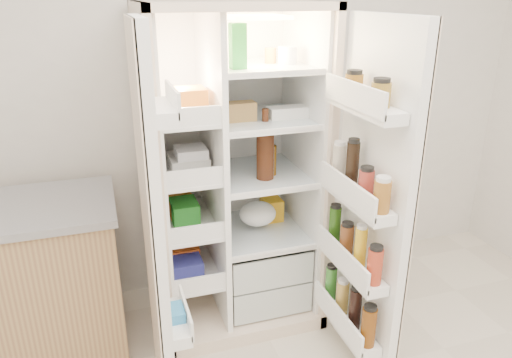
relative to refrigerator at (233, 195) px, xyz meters
name	(u,v)px	position (x,y,z in m)	size (l,w,h in m)	color
wall_back	(231,79)	(0.09, 0.35, 0.61)	(4.00, 0.02, 2.70)	silver
refrigerator	(233,195)	(0.00, 0.00, 0.00)	(0.92, 0.70, 1.80)	beige
freezer_door	(154,230)	(-0.52, -0.60, 0.15)	(0.15, 0.40, 1.72)	white
fridge_door	(368,212)	(0.46, -0.70, 0.13)	(0.17, 0.58, 1.72)	white
kitchen_counter	(4,286)	(-1.25, -0.07, -0.31)	(1.18, 0.63, 0.86)	#A68653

